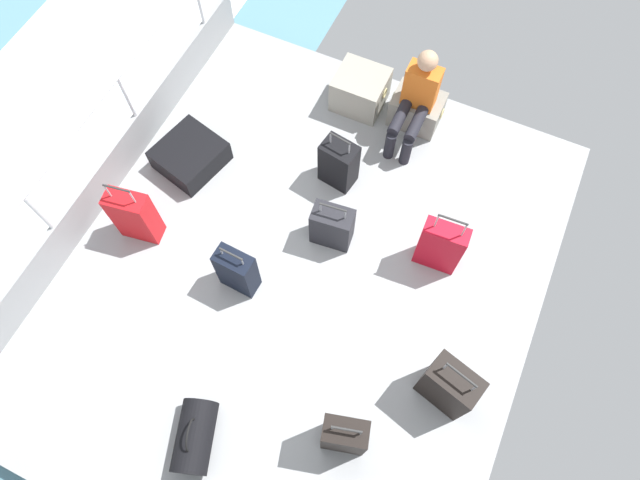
% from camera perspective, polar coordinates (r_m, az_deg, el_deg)
% --- Properties ---
extents(ground_plane, '(4.40, 5.20, 0.06)m').
position_cam_1_polar(ground_plane, '(5.39, -1.95, -3.61)').
color(ground_plane, '#939699').
extents(gunwale_port, '(0.06, 5.20, 0.45)m').
position_cam_1_polar(gunwale_port, '(5.96, -21.29, 5.72)').
color(gunwale_port, '#939699').
rests_on(gunwale_port, ground_plane).
extents(railing_port, '(0.04, 4.20, 1.02)m').
position_cam_1_polar(railing_port, '(5.52, -23.22, 8.61)').
color(railing_port, silver).
rests_on(railing_port, ground_plane).
extents(sea_wake, '(12.00, 12.00, 0.01)m').
position_cam_1_polar(sea_wake, '(7.23, -28.76, 7.16)').
color(sea_wake, '#598C9E').
rests_on(sea_wake, ground_plane).
extents(cargo_crate_0, '(0.57, 0.50, 0.42)m').
position_cam_1_polar(cargo_crate_0, '(6.25, 4.16, 15.13)').
color(cargo_crate_0, gray).
rests_on(cargo_crate_0, ground_plane).
extents(cargo_crate_1, '(0.56, 0.40, 0.36)m').
position_cam_1_polar(cargo_crate_1, '(6.20, 9.89, 13.10)').
color(cargo_crate_1, gray).
rests_on(cargo_crate_1, ground_plane).
extents(passenger_seated, '(0.34, 0.66, 1.06)m').
position_cam_1_polar(passenger_seated, '(5.80, 9.85, 14.09)').
color(passenger_seated, orange).
rests_on(passenger_seated, ground_plane).
extents(suitcase_0, '(0.73, 0.76, 0.26)m').
position_cam_1_polar(suitcase_0, '(5.98, -13.19, 8.45)').
color(suitcase_0, black).
rests_on(suitcase_0, ground_plane).
extents(suitcase_1, '(0.42, 0.20, 0.88)m').
position_cam_1_polar(suitcase_1, '(5.22, 12.27, -0.62)').
color(suitcase_1, '#B70C1E').
rests_on(suitcase_1, ground_plane).
extents(suitcase_2, '(0.42, 0.26, 0.86)m').
position_cam_1_polar(suitcase_2, '(5.53, -18.52, 2.37)').
color(suitcase_2, red).
rests_on(suitcase_2, ground_plane).
extents(suitcase_3, '(0.39, 0.29, 0.78)m').
position_cam_1_polar(suitcase_3, '(4.68, 2.51, -19.42)').
color(suitcase_3, black).
rests_on(suitcase_3, ground_plane).
extents(suitcase_4, '(0.41, 0.27, 0.64)m').
position_cam_1_polar(suitcase_4, '(5.28, 1.26, 1.42)').
color(suitcase_4, black).
rests_on(suitcase_4, ground_plane).
extents(suitcase_5, '(0.48, 0.36, 0.80)m').
position_cam_1_polar(suitcase_5, '(4.86, 13.10, -14.43)').
color(suitcase_5, black).
rests_on(suitcase_5, ground_plane).
extents(suitcase_6, '(0.36, 0.21, 0.69)m').
position_cam_1_polar(suitcase_6, '(5.11, -8.52, -3.16)').
color(suitcase_6, black).
rests_on(suitcase_6, ground_plane).
extents(suitcase_7, '(0.38, 0.29, 0.72)m').
position_cam_1_polar(suitcase_7, '(5.59, 1.94, 7.86)').
color(suitcase_7, black).
rests_on(suitcase_7, ground_plane).
extents(duffel_bag, '(0.47, 0.64, 0.44)m').
position_cam_1_polar(duffel_bag, '(4.97, -12.74, -19.12)').
color(duffel_bag, black).
rests_on(duffel_bag, ground_plane).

